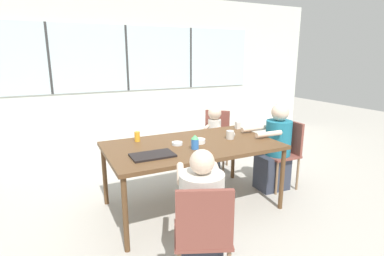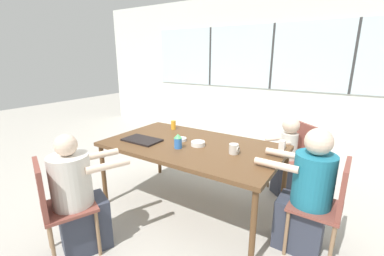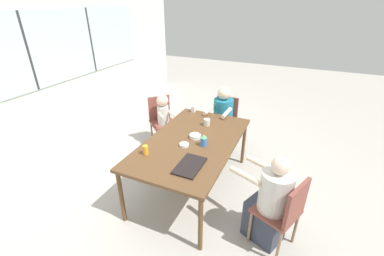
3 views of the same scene
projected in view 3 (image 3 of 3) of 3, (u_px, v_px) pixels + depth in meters
The scene contains 16 objects.
ground_plane at pixel (192, 187), 3.64m from camera, with size 16.00×16.00×0.00m, color #B2ADA3.
wall_back_with_windows at pixel (31, 68), 4.01m from camera, with size 8.40×0.08×2.80m.
dining_table at pixel (192, 144), 3.32m from camera, with size 1.87×1.08×0.76m.
chair_for_woman_green_shirt at pixel (285, 210), 2.53m from camera, with size 0.52×0.52×0.88m.
chair_for_man_blue_shirt at pixel (225, 117), 4.48m from camera, with size 0.41×0.41×0.88m.
chair_for_toddler at pixel (161, 117), 4.50m from camera, with size 0.56×0.56×0.88m.
person_woman_green_shirt at pixel (269, 205), 2.66m from camera, with size 0.52×0.66×1.08m.
person_man_blue_shirt at pixel (222, 122), 4.36m from camera, with size 0.62×0.36×1.12m.
person_toddler at pixel (164, 122), 4.39m from camera, with size 0.38×0.39×0.98m.
food_tray_dark at pixel (190, 166), 2.79m from camera, with size 0.42×0.25×0.02m.
coffee_mug at pixel (207, 122), 3.67m from camera, with size 0.10×0.09×0.10m.
sippy_cup at pixel (204, 140), 3.15m from camera, with size 0.08×0.08×0.15m.
juice_glass at pixel (146, 150), 2.98m from camera, with size 0.06×0.06×0.11m.
milk_carton_small at pixel (193, 109), 4.10m from camera, with size 0.06×0.06×0.09m.
bowl_white_shallow at pixel (195, 136), 3.35m from camera, with size 0.15×0.15×0.05m.
bowl_cereal at pixel (184, 145), 3.17m from camera, with size 0.12×0.12×0.03m.
Camera 3 is at (-2.61, -1.17, 2.39)m, focal length 24.00 mm.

